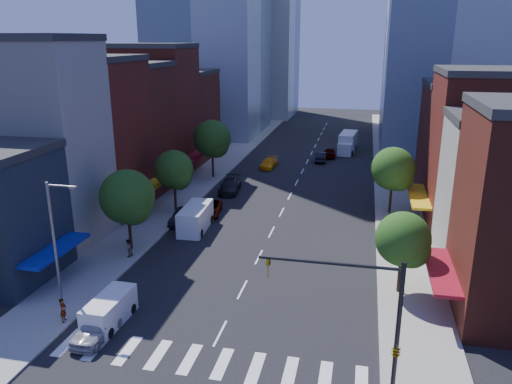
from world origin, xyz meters
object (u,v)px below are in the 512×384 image
parked_car_third (210,208)px  cargo_van_near (109,311)px  traffic_car_oncoming (321,157)px  cargo_van_far (195,219)px  pedestrian_far (128,248)px  taxi (269,163)px  pedestrian_near (63,310)px  parked_car_front (97,326)px  traffic_car_far (330,153)px  box_truck (348,143)px  parked_car_rear (230,186)px  parked_car_second (183,216)px

parked_car_third → cargo_van_near: (-0.00, -22.21, 0.28)m
traffic_car_oncoming → cargo_van_far: bearing=70.2°
pedestrian_far → traffic_car_oncoming: bearing=176.1°
taxi → pedestrian_near: bearing=-93.3°
cargo_van_near → taxi: cargo_van_near is taller
cargo_van_far → pedestrian_far: 8.33m
cargo_van_far → parked_car_front: bearing=-93.1°
parked_car_third → traffic_car_far: bearing=62.5°
traffic_car_oncoming → box_truck: size_ratio=0.56×
parked_car_front → parked_car_rear: size_ratio=0.82×
taxi → pedestrian_far: bearing=-96.2°
taxi → box_truck: size_ratio=0.58×
pedestrian_near → pedestrian_far: pedestrian_near is taller
traffic_car_oncoming → pedestrian_far: size_ratio=2.88×
parked_car_second → traffic_car_far: size_ratio=1.03×
cargo_van_far → traffic_car_far: cargo_van_far is taller
parked_car_third → box_truck: bearing=61.0°
parked_car_third → cargo_van_far: size_ratio=0.84×
parked_car_second → traffic_car_far: 35.40m
parked_car_front → traffic_car_far: (10.62, 53.70, -0.03)m
parked_car_rear → box_truck: size_ratio=0.68×
traffic_car_far → pedestrian_far: (-14.07, -42.32, 0.20)m
cargo_van_far → traffic_car_oncoming: (9.50, 31.60, -0.45)m
parked_car_second → box_truck: box_truck is taller
parked_car_third → cargo_van_far: cargo_van_far is taller
parked_car_second → traffic_car_far: traffic_car_far is taller
parked_car_front → taxi: 45.05m
cargo_van_near → parked_car_third: bearing=91.3°
parked_car_front → cargo_van_far: size_ratio=0.78×
parked_car_rear → taxi: 13.15m
parked_car_third → pedestrian_near: bearing=-105.5°
cargo_van_near → taxi: (2.41, 43.49, -0.27)m
traffic_car_oncoming → parked_car_third: bearing=67.4°
cargo_van_far → traffic_car_far: size_ratio=1.34×
traffic_car_far → parked_car_third: bearing=65.0°
parked_car_rear → pedestrian_near: 31.25m
taxi → cargo_van_far: bearing=-91.6°
pedestrian_near → parked_car_rear: bearing=-17.4°
parked_car_rear → taxi: (2.41, 12.93, -0.12)m
traffic_car_far → pedestrian_far: size_ratio=2.74×
cargo_van_near → parked_car_front: bearing=-88.6°
cargo_van_far → pedestrian_near: size_ratio=3.46×
parked_car_second → traffic_car_oncoming: (11.34, 29.99, 0.02)m
parked_car_front → cargo_van_near: 1.51m
parked_car_second → parked_car_rear: parked_car_rear is taller
parked_car_third → cargo_van_far: 4.78m
parked_car_front → cargo_van_near: size_ratio=0.99×
cargo_van_far → box_truck: (13.21, 39.08, 0.31)m
parked_car_rear → traffic_car_oncoming: 20.80m
cargo_van_far → traffic_car_oncoming: bearing=70.2°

